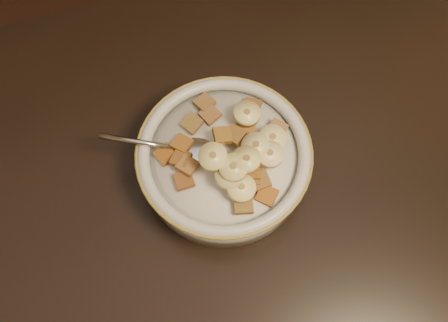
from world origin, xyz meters
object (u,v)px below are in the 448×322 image
object	(u,v)px
chair	(94,51)
cereal_bowl	(224,163)
spoon	(197,151)
table	(188,314)

from	to	relation	value
chair	cereal_bowl	distance (m)	0.48
chair	spoon	world-z (taller)	chair
table	cereal_bowl	bearing A→B (deg)	58.07
table	chair	size ratio (longest dim) A/B	1.32
table	spoon	world-z (taller)	spoon
table	cereal_bowl	xyz separation A→B (m)	(0.09, 0.14, 0.04)
table	cereal_bowl	world-z (taller)	cereal_bowl
table	spoon	size ratio (longest dim) A/B	30.45
table	chair	distance (m)	0.58
cereal_bowl	chair	bearing A→B (deg)	107.43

